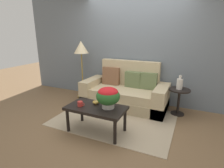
% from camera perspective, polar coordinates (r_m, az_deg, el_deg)
% --- Properties ---
extents(ground_plane, '(14.00, 14.00, 0.00)m').
position_cam_1_polar(ground_plane, '(3.71, 0.65, -11.18)').
color(ground_plane, brown).
extents(wall_back, '(6.40, 0.12, 2.85)m').
position_cam_1_polar(wall_back, '(4.49, 7.51, 12.46)').
color(wall_back, slate).
rests_on(wall_back, ground).
extents(area_rug, '(2.32, 1.65, 0.01)m').
position_cam_1_polar(area_rug, '(3.74, 0.87, -10.90)').
color(area_rug, tan).
rests_on(area_rug, ground).
extents(couch, '(1.97, 0.89, 1.05)m').
position_cam_1_polar(couch, '(4.28, 4.24, -2.84)').
color(couch, tan).
rests_on(couch, ground).
extents(coffee_table, '(1.02, 0.55, 0.47)m').
position_cam_1_polar(coffee_table, '(3.14, -5.08, -8.26)').
color(coffee_table, black).
rests_on(coffee_table, ground).
extents(side_table, '(0.43, 0.43, 0.57)m').
position_cam_1_polar(side_table, '(4.03, 20.56, -3.94)').
color(side_table, black).
rests_on(side_table, ground).
extents(floor_lamp, '(0.37, 0.37, 1.49)m').
position_cam_1_polar(floor_lamp, '(4.72, -9.77, 10.31)').
color(floor_lamp, olive).
rests_on(floor_lamp, ground).
extents(potted_plant, '(0.40, 0.40, 0.36)m').
position_cam_1_polar(potted_plant, '(2.99, -1.26, -3.79)').
color(potted_plant, '#B7B2A8').
rests_on(potted_plant, coffee_table).
extents(coffee_mug, '(0.13, 0.09, 0.09)m').
position_cam_1_polar(coffee_mug, '(3.16, -10.07, -6.22)').
color(coffee_mug, red).
rests_on(coffee_mug, coffee_table).
extents(snack_bowl, '(0.12, 0.12, 0.06)m').
position_cam_1_polar(snack_bowl, '(3.22, -5.12, -5.75)').
color(snack_bowl, gold).
rests_on(snack_bowl, coffee_table).
extents(table_vase, '(0.12, 0.12, 0.29)m').
position_cam_1_polar(table_vase, '(3.95, 20.74, 0.12)').
color(table_vase, silver).
rests_on(table_vase, side_table).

